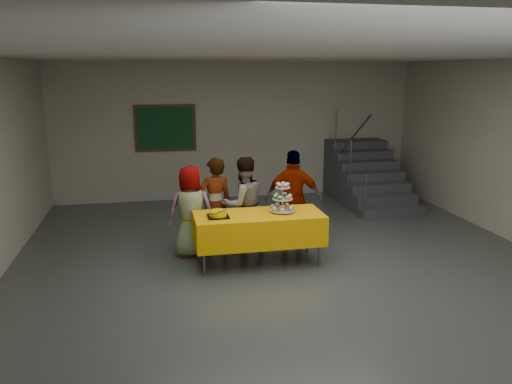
{
  "coord_description": "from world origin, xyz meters",
  "views": [
    {
      "loc": [
        -1.82,
        -5.96,
        2.79
      ],
      "look_at": [
        -0.38,
        1.07,
        1.05
      ],
      "focal_mm": 35.0,
      "sensor_mm": 36.0,
      "label": 1
    }
  ],
  "objects_px": {
    "schoolchild_b": "(215,205)",
    "schoolchild_d": "(294,198)",
    "cupcake_stand": "(283,200)",
    "schoolchild_a": "(191,211)",
    "schoolchild_c": "(243,204)",
    "staircase": "(364,178)",
    "bear_cake": "(218,213)",
    "noticeboard": "(166,128)",
    "bake_table": "(259,228)"
  },
  "relations": [
    {
      "from": "schoolchild_b",
      "to": "schoolchild_d",
      "type": "relative_size",
      "value": 0.96
    },
    {
      "from": "cupcake_stand",
      "to": "schoolchild_b",
      "type": "xyz_separation_m",
      "value": [
        -0.92,
        0.66,
        -0.2
      ]
    },
    {
      "from": "schoolchild_a",
      "to": "schoolchild_d",
      "type": "bearing_deg",
      "value": -171.62
    },
    {
      "from": "schoolchild_c",
      "to": "schoolchild_d",
      "type": "bearing_deg",
      "value": 169.07
    },
    {
      "from": "schoolchild_c",
      "to": "schoolchild_d",
      "type": "height_order",
      "value": "schoolchild_d"
    },
    {
      "from": "schoolchild_c",
      "to": "staircase",
      "type": "xyz_separation_m",
      "value": [
        3.19,
        2.61,
        -0.26
      ]
    },
    {
      "from": "schoolchild_a",
      "to": "schoolchild_b",
      "type": "bearing_deg",
      "value": -157.16
    },
    {
      "from": "bear_cake",
      "to": "schoolchild_d",
      "type": "distance_m",
      "value": 1.53
    },
    {
      "from": "cupcake_stand",
      "to": "schoolchild_d",
      "type": "xyz_separation_m",
      "value": [
        0.36,
        0.68,
        -0.17
      ]
    },
    {
      "from": "schoolchild_a",
      "to": "schoolchild_d",
      "type": "xyz_separation_m",
      "value": [
        1.67,
        0.15,
        0.08
      ]
    },
    {
      "from": "cupcake_stand",
      "to": "noticeboard",
      "type": "relative_size",
      "value": 0.34
    },
    {
      "from": "staircase",
      "to": "noticeboard",
      "type": "bearing_deg",
      "value": 168.91
    },
    {
      "from": "bake_table",
      "to": "bear_cake",
      "type": "bearing_deg",
      "value": -176.15
    },
    {
      "from": "bake_table",
      "to": "schoolchild_a",
      "type": "relative_size",
      "value": 1.33
    },
    {
      "from": "cupcake_stand",
      "to": "schoolchild_d",
      "type": "height_order",
      "value": "schoolchild_d"
    },
    {
      "from": "bake_table",
      "to": "schoolchild_a",
      "type": "bearing_deg",
      "value": 149.48
    },
    {
      "from": "bear_cake",
      "to": "staircase",
      "type": "xyz_separation_m",
      "value": [
        3.68,
        3.3,
        -0.34
      ]
    },
    {
      "from": "schoolchild_d",
      "to": "schoolchild_a",
      "type": "bearing_deg",
      "value": 19.81
    },
    {
      "from": "bake_table",
      "to": "noticeboard",
      "type": "xyz_separation_m",
      "value": [
        -1.19,
        4.09,
        1.04
      ]
    },
    {
      "from": "staircase",
      "to": "noticeboard",
      "type": "relative_size",
      "value": 1.85
    },
    {
      "from": "schoolchild_a",
      "to": "schoolchild_d",
      "type": "height_order",
      "value": "schoolchild_d"
    },
    {
      "from": "bake_table",
      "to": "bear_cake",
      "type": "distance_m",
      "value": 0.66
    },
    {
      "from": "schoolchild_b",
      "to": "cupcake_stand",
      "type": "bearing_deg",
      "value": 131.61
    },
    {
      "from": "bear_cake",
      "to": "schoolchild_a",
      "type": "relative_size",
      "value": 0.25
    },
    {
      "from": "bake_table",
      "to": "cupcake_stand",
      "type": "bearing_deg",
      "value": 4.98
    },
    {
      "from": "schoolchild_c",
      "to": "schoolchild_d",
      "type": "distance_m",
      "value": 0.84
    },
    {
      "from": "schoolchild_b",
      "to": "schoolchild_c",
      "type": "distance_m",
      "value": 0.44
    },
    {
      "from": "schoolchild_c",
      "to": "bake_table",
      "type": "bearing_deg",
      "value": 84.6
    },
    {
      "from": "schoolchild_a",
      "to": "schoolchild_c",
      "type": "xyz_separation_m",
      "value": [
        0.83,
        0.09,
        0.04
      ]
    },
    {
      "from": "schoolchild_c",
      "to": "noticeboard",
      "type": "height_order",
      "value": "noticeboard"
    },
    {
      "from": "bake_table",
      "to": "schoolchild_c",
      "type": "relative_size",
      "value": 1.25
    },
    {
      "from": "bake_table",
      "to": "bear_cake",
      "type": "height_order",
      "value": "bear_cake"
    },
    {
      "from": "bear_cake",
      "to": "cupcake_stand",
      "type": "bearing_deg",
      "value": 4.28
    },
    {
      "from": "cupcake_stand",
      "to": "schoolchild_b",
      "type": "relative_size",
      "value": 0.3
    },
    {
      "from": "schoolchild_a",
      "to": "staircase",
      "type": "distance_m",
      "value": 4.85
    },
    {
      "from": "schoolchild_b",
      "to": "schoolchild_c",
      "type": "bearing_deg",
      "value": 160.92
    },
    {
      "from": "schoolchild_a",
      "to": "bear_cake",
      "type": "bearing_deg",
      "value": 122.92
    },
    {
      "from": "bake_table",
      "to": "cupcake_stand",
      "type": "distance_m",
      "value": 0.54
    },
    {
      "from": "schoolchild_b",
      "to": "noticeboard",
      "type": "height_order",
      "value": "noticeboard"
    },
    {
      "from": "bear_cake",
      "to": "staircase",
      "type": "height_order",
      "value": "staircase"
    },
    {
      "from": "bear_cake",
      "to": "schoolchild_b",
      "type": "bearing_deg",
      "value": 86.26
    },
    {
      "from": "bear_cake",
      "to": "noticeboard",
      "type": "bearing_deg",
      "value": 98.1
    },
    {
      "from": "schoolchild_b",
      "to": "noticeboard",
      "type": "xyz_separation_m",
      "value": [
        -0.64,
        3.4,
        0.85
      ]
    },
    {
      "from": "schoolchild_b",
      "to": "bear_cake",
      "type": "bearing_deg",
      "value": 73.77
    },
    {
      "from": "bear_cake",
      "to": "schoolchild_a",
      "type": "distance_m",
      "value": 0.7
    },
    {
      "from": "schoolchild_a",
      "to": "staircase",
      "type": "relative_size",
      "value": 0.59
    },
    {
      "from": "bear_cake",
      "to": "bake_table",
      "type": "bearing_deg",
      "value": 3.85
    },
    {
      "from": "schoolchild_a",
      "to": "schoolchild_c",
      "type": "bearing_deg",
      "value": -170.77
    },
    {
      "from": "cupcake_stand",
      "to": "schoolchild_c",
      "type": "xyz_separation_m",
      "value": [
        -0.48,
        0.61,
        -0.2
      ]
    },
    {
      "from": "schoolchild_b",
      "to": "schoolchild_a",
      "type": "bearing_deg",
      "value": 7.2
    }
  ]
}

